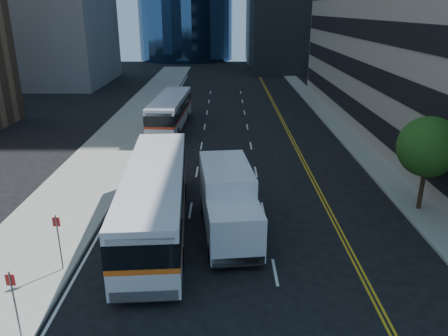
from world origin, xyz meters
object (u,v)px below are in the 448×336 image
object	(u,v)px
bus_rear	(170,111)
box_truck	(228,201)
bus_front	(156,197)
street_tree	(429,147)

from	to	relation	value
bus_rear	box_truck	bearing A→B (deg)	-72.97
bus_front	bus_rear	world-z (taller)	bus_front
bus_front	box_truck	size ratio (longest dim) A/B	1.81
street_tree	bus_rear	world-z (taller)	street_tree
bus_rear	box_truck	distance (m)	20.86
bus_rear	street_tree	bearing A→B (deg)	-45.72
bus_front	bus_rear	xyz separation A→B (m)	(-1.61, 19.83, -0.18)
bus_front	street_tree	bearing A→B (deg)	4.96
bus_rear	box_truck	xyz separation A→B (m)	(5.15, -20.21, 0.13)
bus_front	box_truck	xyz separation A→B (m)	(3.54, -0.39, -0.05)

